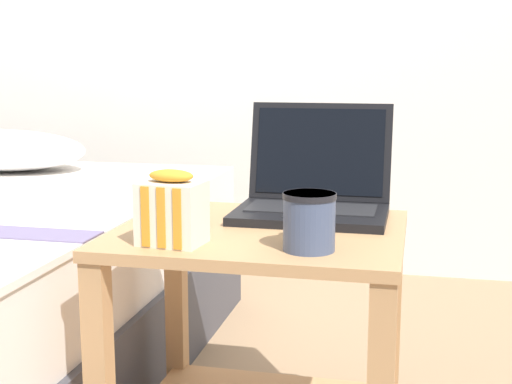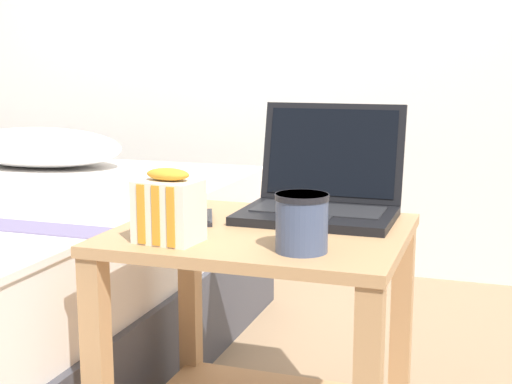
% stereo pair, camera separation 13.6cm
% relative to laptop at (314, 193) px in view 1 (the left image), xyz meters
% --- Properties ---
extents(bedside_table, '(0.56, 0.48, 0.55)m').
position_rel_laptop_xyz_m(bedside_table, '(-0.08, -0.16, -0.25)').
color(bedside_table, tan).
rests_on(bedside_table, ground_plane).
extents(laptop, '(0.32, 0.28, 0.23)m').
position_rel_laptop_xyz_m(laptop, '(0.00, 0.00, 0.00)').
color(laptop, black).
rests_on(laptop, bedside_table).
extents(mug_front_left, '(0.09, 0.13, 0.10)m').
position_rel_laptop_xyz_m(mug_front_left, '(0.03, -0.30, 0.01)').
color(mug_front_left, '#3F4C6B').
rests_on(mug_front_left, bedside_table).
extents(snack_bag, '(0.12, 0.10, 0.14)m').
position_rel_laptop_xyz_m(snack_bag, '(-0.21, -0.31, 0.01)').
color(snack_bag, silver).
rests_on(snack_bag, bedside_table).
extents(cell_phone, '(0.13, 0.16, 0.01)m').
position_rel_laptop_xyz_m(cell_phone, '(-0.24, -0.13, -0.04)').
color(cell_phone, black).
rests_on(cell_phone, bedside_table).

